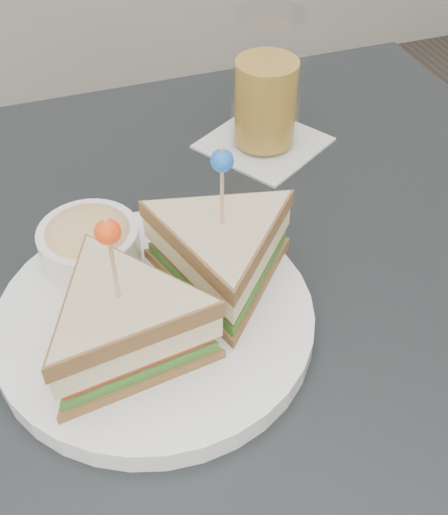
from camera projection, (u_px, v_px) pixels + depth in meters
table at (217, 365)px, 0.60m from camera, size 0.80×0.80×0.75m
plate_meal at (162, 290)px, 0.51m from camera, size 0.34×0.34×0.15m
drink_set at (266, 91)px, 0.68m from camera, size 0.16×0.16×0.15m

